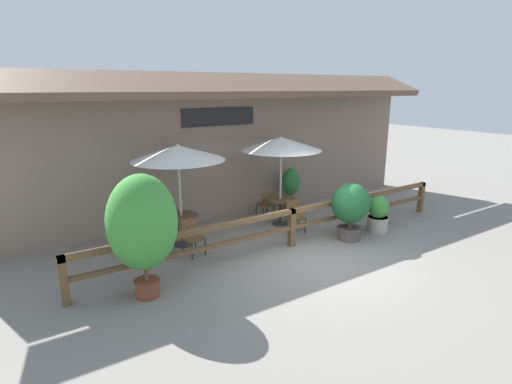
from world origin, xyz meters
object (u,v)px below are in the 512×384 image
(patio_umbrella_middle, at_px, (281,144))
(potted_plant_corner_fern, at_px, (378,214))
(chair_near_streetside, at_px, (192,236))
(potted_plant_tall_tropical, at_px, (291,186))
(potted_plant_small_flowering, at_px, (142,224))
(chair_middle_streetside, at_px, (295,215))
(chair_near_wallside, at_px, (169,220))
(dining_table_near, at_px, (182,221))
(patio_umbrella_near, at_px, (178,153))
(chair_middle_wallside, at_px, (266,203))
(potted_plant_entrance_palm, at_px, (351,207))
(dining_table_middle, at_px, (280,204))

(patio_umbrella_middle, bearing_deg, potted_plant_corner_fern, -45.91)
(chair_near_streetside, xyz_separation_m, potted_plant_tall_tropical, (4.19, 1.64, 0.29))
(potted_plant_small_flowering, height_order, potted_plant_corner_fern, potted_plant_small_flowering)
(patio_umbrella_middle, relative_size, potted_plant_corner_fern, 2.53)
(patio_umbrella_middle, bearing_deg, chair_middle_streetside, -90.78)
(chair_near_streetside, relative_size, potted_plant_corner_fern, 0.84)
(chair_near_wallside, xyz_separation_m, potted_plant_tall_tropical, (4.21, 0.30, 0.29))
(chair_near_streetside, height_order, potted_plant_tall_tropical, potted_plant_tall_tropical)
(dining_table_near, bearing_deg, chair_middle_streetside, -14.25)
(dining_table_near, relative_size, potted_plant_corner_fern, 0.83)
(chair_middle_streetside, bearing_deg, potted_plant_tall_tropical, 66.80)
(patio_umbrella_near, bearing_deg, chair_near_streetside, -93.22)
(patio_umbrella_middle, height_order, chair_middle_wallside, patio_umbrella_middle)
(patio_umbrella_middle, height_order, chair_middle_streetside, patio_umbrella_middle)
(patio_umbrella_near, height_order, dining_table_near, patio_umbrella_near)
(dining_table_near, height_order, potted_plant_corner_fern, potted_plant_corner_fern)
(potted_plant_entrance_palm, bearing_deg, potted_plant_tall_tropical, 82.57)
(patio_umbrella_middle, height_order, dining_table_middle, patio_umbrella_middle)
(chair_near_wallside, distance_m, potted_plant_tall_tropical, 4.23)
(chair_middle_wallside, height_order, potted_plant_corner_fern, potted_plant_corner_fern)
(patio_umbrella_near, distance_m, dining_table_near, 1.70)
(chair_middle_streetside, height_order, potted_plant_corner_fern, potted_plant_corner_fern)
(potted_plant_tall_tropical, bearing_deg, chair_middle_streetside, -124.55)
(dining_table_middle, height_order, potted_plant_entrance_palm, potted_plant_entrance_palm)
(dining_table_near, height_order, patio_umbrella_middle, patio_umbrella_middle)
(patio_umbrella_middle, relative_size, chair_middle_streetside, 3.01)
(chair_near_streetside, distance_m, chair_middle_wallside, 3.27)
(patio_umbrella_near, relative_size, patio_umbrella_middle, 1.00)
(dining_table_middle, height_order, potted_plant_corner_fern, potted_plant_corner_fern)
(chair_near_streetside, height_order, chair_near_wallside, same)
(patio_umbrella_near, height_order, chair_middle_wallside, patio_umbrella_near)
(patio_umbrella_near, relative_size, dining_table_near, 3.03)
(chair_near_streetside, xyz_separation_m, chair_middle_streetside, (3.00, -0.08, 0.00))
(chair_middle_streetside, height_order, potted_plant_small_flowering, potted_plant_small_flowering)
(potted_plant_tall_tropical, bearing_deg, dining_table_middle, -138.62)
(potted_plant_entrance_palm, bearing_deg, potted_plant_small_flowering, -179.84)
(chair_middle_wallside, xyz_separation_m, potted_plant_entrance_palm, (0.80, -2.61, 0.41))
(chair_near_streetside, distance_m, potted_plant_tall_tropical, 4.51)
(chair_near_streetside, bearing_deg, potted_plant_small_flowering, -151.03)
(patio_umbrella_middle, relative_size, dining_table_middle, 3.03)
(chair_near_wallside, height_order, dining_table_middle, chair_near_wallside)
(chair_near_wallside, distance_m, potted_plant_corner_fern, 5.58)
(chair_near_wallside, distance_m, potted_plant_entrance_palm, 4.68)
(patio_umbrella_near, distance_m, potted_plant_corner_fern, 5.55)
(dining_table_middle, relative_size, potted_plant_small_flowering, 0.36)
(patio_umbrella_near, distance_m, chair_middle_streetside, 3.57)
(potted_plant_small_flowering, height_order, potted_plant_tall_tropical, potted_plant_small_flowering)
(chair_middle_streetside, xyz_separation_m, potted_plant_entrance_palm, (0.80, -1.24, 0.41))
(dining_table_near, bearing_deg, chair_near_streetside, -93.22)
(potted_plant_small_flowering, bearing_deg, potted_plant_corner_fern, 0.09)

